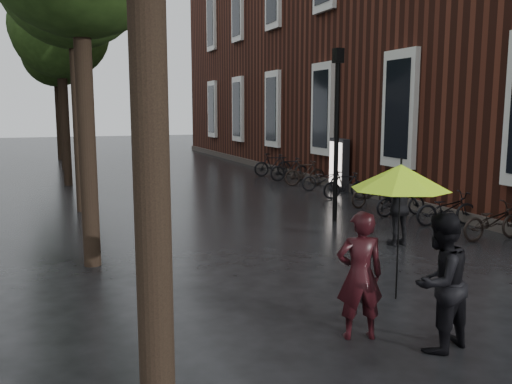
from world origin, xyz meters
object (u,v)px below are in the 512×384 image
person_black (440,282)px  pedestrian_walking (400,208)px  parked_bicycles (347,185)px  ad_lightbox (339,164)px  lamp_post (337,118)px  person_burgundy (360,275)px

person_black → pedestrian_walking: 5.37m
parked_bicycles → ad_lightbox: size_ratio=7.10×
pedestrian_walking → lamp_post: size_ratio=0.37×
parked_bicycles → person_black: bearing=-115.2°
pedestrian_walking → parked_bicycles: size_ratio=0.12×
ad_lightbox → lamp_post: 6.00m
ad_lightbox → person_black: bearing=-107.8°
person_burgundy → person_black: size_ratio=0.98×
lamp_post → parked_bicycles: bearing=54.7°
person_burgundy → lamp_post: bearing=-100.9°
person_burgundy → pedestrian_walking: (3.50, 3.95, -0.01)m
person_black → parked_bicycles: person_black is taller
person_burgundy → parked_bicycles: bearing=-103.7°
person_burgundy → person_black: (0.74, -0.66, 0.02)m
person_burgundy → parked_bicycles: 11.56m
pedestrian_walking → ad_lightbox: bearing=-111.5°
pedestrian_walking → lamp_post: (-0.01, 2.85, 1.92)m
parked_bicycles → ad_lightbox: (0.65, 1.71, 0.50)m
person_burgundy → ad_lightbox: 13.36m
person_black → parked_bicycles: bearing=-131.5°
pedestrian_walking → ad_lightbox: (2.92, 7.77, 0.12)m
person_burgundy → person_black: bearing=154.6°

